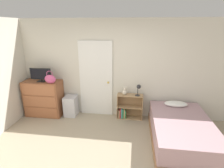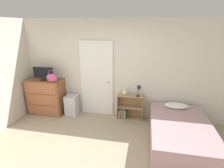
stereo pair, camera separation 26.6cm
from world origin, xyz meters
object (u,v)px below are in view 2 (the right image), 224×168
bed (180,133)px  handbag (52,78)px  teddy_bear (125,92)px  tv (43,73)px  storage_bin (72,105)px  bookshelf (128,109)px  desk_lamp (139,88)px  dresser (46,96)px

bed → handbag: bearing=169.4°
handbag → teddy_bear: (1.87, 0.26, -0.34)m
tv → handbag: size_ratio=1.75×
tv → storage_bin: (0.72, 0.08, -0.89)m
bookshelf → teddy_bear: (-0.09, -0.01, 0.48)m
bed → tv: bearing=168.4°
storage_bin → desk_lamp: bearing=0.5°
bed → storage_bin: bearing=163.8°
tv → bed: (3.45, -0.71, -0.91)m
dresser → handbag: 0.70m
dresser → teddy_bear: (2.19, 0.11, 0.27)m
handbag → bed: 3.30m
bookshelf → teddy_bear: teddy_bear is taller
dresser → bookshelf: 2.29m
bookshelf → desk_lamp: size_ratio=2.22×
tv → desk_lamp: 2.55m
handbag → storage_bin: bearing=26.9°
storage_bin → bed: 2.84m
bookshelf → bed: (1.18, -0.86, -0.03)m
tv → bookshelf: 2.44m
handbag → teddy_bear: 1.92m
desk_lamp → tv: bearing=-177.7°
desk_lamp → teddy_bear: bearing=173.8°
handbag → bookshelf: (1.96, 0.27, -0.82)m
bookshelf → teddy_bear: size_ratio=3.19×
bookshelf → teddy_bear: 0.49m
tv → handbag: (0.31, -0.12, -0.07)m
dresser → bed: bearing=-12.0°
storage_bin → desk_lamp: desk_lamp is taller
handbag → desk_lamp: (2.22, 0.22, -0.21)m
desk_lamp → bed: desk_lamp is taller
storage_bin → desk_lamp: (1.81, 0.02, 0.61)m
dresser → handbag: bearing=-24.7°
storage_bin → teddy_bear: teddy_bear is taller
tv → storage_bin: 1.14m
teddy_bear → bed: size_ratio=0.11×
storage_bin → bed: bed is taller
dresser → handbag: handbag is taller
bookshelf → bed: bearing=-36.0°
bookshelf → tv: bearing=-176.3°
tv → storage_bin: tv is taller
bookshelf → bed: 1.45m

